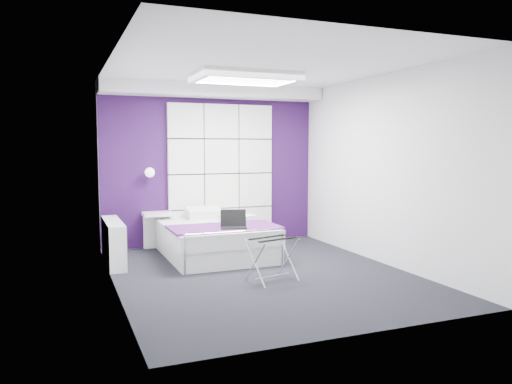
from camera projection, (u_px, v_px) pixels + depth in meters
The scene contains 15 objects.
floor at pixel (262, 274), 6.34m from camera, with size 4.40×4.40×0.00m, color black.
ceiling at pixel (262, 66), 6.10m from camera, with size 4.40×4.40×0.00m, color white.
wall_back at pixel (212, 166), 8.26m from camera, with size 3.60×3.60×0.00m, color white.
wall_left at pixel (113, 175), 5.56m from camera, with size 4.40×4.40×0.00m, color white.
wall_right at pixel (382, 170), 6.88m from camera, with size 4.40×4.40×0.00m, color white.
accent_wall at pixel (212, 166), 8.25m from camera, with size 3.58×0.02×2.58m, color #2D0E3F.
soffit at pixel (215, 91), 7.92m from camera, with size 3.58×0.50×0.20m, color white.
headboard at pixel (221, 174), 8.27m from camera, with size 1.80×0.08×2.30m, color white, non-canonical shape.
skylight at pixel (245, 77), 6.66m from camera, with size 1.36×0.86×0.12m, color white, non-canonical shape.
wall_lamp at pixel (149, 172), 7.75m from camera, with size 0.15×0.15×0.15m, color white.
radiator at pixel (113, 242), 6.89m from camera, with size 0.22×1.20×0.60m, color white.
bed at pixel (215, 238), 7.36m from camera, with size 1.51×1.81×0.64m.
nightstand at pixel (158, 214), 7.81m from camera, with size 0.46×0.36×0.05m, color white.
luggage_rack at pixel (272, 259), 6.00m from camera, with size 0.54×0.39×0.53m.
laptop at pixel (233, 224), 6.82m from camera, with size 0.35×0.25×0.25m.
Camera 1 is at (-2.37, -5.75, 1.62)m, focal length 35.00 mm.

